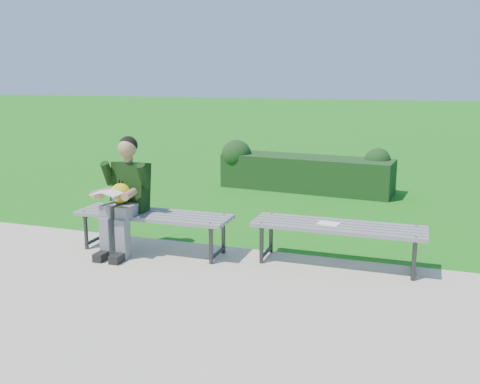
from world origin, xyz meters
TOP-DOWN VIEW (x-y plane):
  - ground at (0.00, 0.00)m, footprint 80.00×80.00m
  - walkway at (0.00, -1.75)m, footprint 30.00×3.50m
  - hedge at (0.38, 3.52)m, footprint 3.14×1.04m
  - bench_left at (-0.49, -0.42)m, footprint 1.80×0.50m
  - bench_right at (1.58, -0.22)m, footprint 1.80×0.50m
  - seated_boy at (-0.79, -0.52)m, footprint 0.56×0.76m
  - paper_sheet at (1.48, -0.22)m, footprint 0.24×0.19m

SIDE VIEW (x-z plane):
  - ground at x=0.00m, z-range 0.00..0.00m
  - walkway at x=0.00m, z-range 0.00..0.02m
  - hedge at x=0.38m, z-range -0.08..0.77m
  - bench_left at x=-0.49m, z-range 0.19..0.64m
  - bench_right at x=1.58m, z-range 0.19..0.64m
  - paper_sheet at x=1.48m, z-range 0.47..0.48m
  - seated_boy at x=-0.79m, z-range 0.06..1.37m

